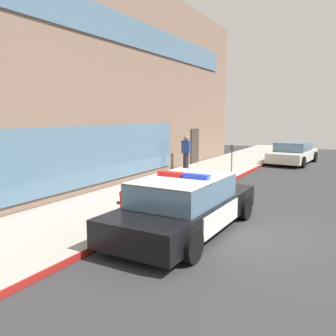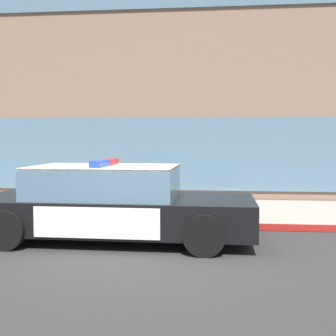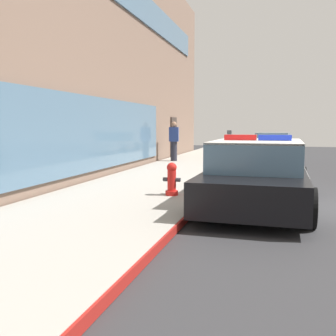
% 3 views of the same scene
% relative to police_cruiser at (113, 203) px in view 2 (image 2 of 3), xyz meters
% --- Properties ---
extents(ground, '(48.00, 48.00, 0.00)m').
position_rel_police_cruiser_xyz_m(ground, '(0.84, -1.03, -0.68)').
color(ground, '#303033').
extents(sidewalk, '(48.00, 3.51, 0.15)m').
position_rel_police_cruiser_xyz_m(sidewalk, '(0.84, 2.86, -0.61)').
color(sidewalk, '#A39E93').
rests_on(sidewalk, ground).
extents(curb_red_paint, '(28.80, 0.04, 0.14)m').
position_rel_police_cruiser_xyz_m(curb_red_paint, '(0.84, 1.09, -0.61)').
color(curb_red_paint, maroon).
rests_on(curb_red_paint, ground).
extents(storefront_building, '(25.27, 11.94, 8.51)m').
position_rel_police_cruiser_xyz_m(storefront_building, '(3.03, 10.59, 3.57)').
color(storefront_building, '#7A6051').
rests_on(storefront_building, ground).
extents(police_cruiser, '(5.08, 2.19, 1.49)m').
position_rel_police_cruiser_xyz_m(police_cruiser, '(0.00, 0.00, 0.00)').
color(police_cruiser, black).
rests_on(police_cruiser, ground).
extents(fire_hydrant, '(0.34, 0.39, 0.73)m').
position_rel_police_cruiser_xyz_m(fire_hydrant, '(-0.08, 1.83, -0.18)').
color(fire_hydrant, red).
rests_on(fire_hydrant, sidewalk).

